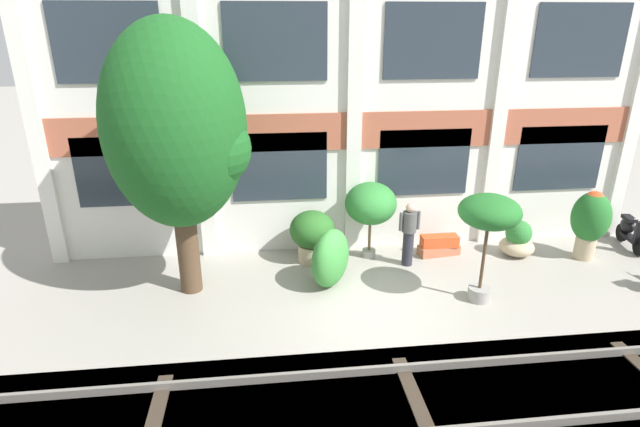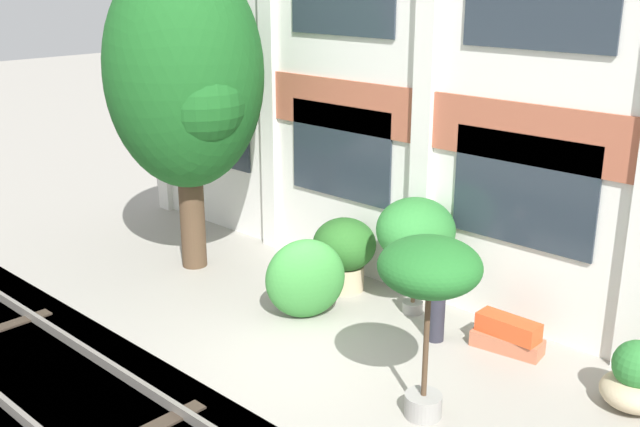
{
  "view_description": "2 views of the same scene",
  "coord_description": "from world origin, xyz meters",
  "views": [
    {
      "loc": [
        -2.18,
        -8.96,
        5.62
      ],
      "look_at": [
        -0.98,
        1.55,
        1.5
      ],
      "focal_mm": 28.0,
      "sensor_mm": 36.0,
      "label": 1
    },
    {
      "loc": [
        6.96,
        -6.95,
        5.35
      ],
      "look_at": [
        -1.11,
        1.6,
        1.54
      ],
      "focal_mm": 42.0,
      "sensor_mm": 36.0,
      "label": 2
    }
  ],
  "objects": [
    {
      "name": "scooter_second_parked",
      "position": [
        7.3,
        2.05,
        0.44
      ],
      "size": [
        0.55,
        1.37,
        0.98
      ],
      "rotation": [
        0.0,
        0.0,
        4.53
      ],
      "color": "black",
      "rests_on": "ground"
    },
    {
      "name": "apartment_facade",
      "position": [
        -0.0,
        3.13,
        3.79
      ],
      "size": [
        14.94,
        0.64,
        7.6
      ],
      "color": "silver",
      "rests_on": "ground"
    },
    {
      "name": "broadleaf_tree",
      "position": [
        -3.91,
        1.07,
        3.55
      ],
      "size": [
        2.96,
        2.82,
        5.73
      ],
      "color": "#4C3826",
      "rests_on": "ground"
    },
    {
      "name": "potted_plant_wide_bowl",
      "position": [
        4.12,
        1.93,
        0.39
      ],
      "size": [
        0.86,
        0.86,
        0.93
      ],
      "color": "tan",
      "rests_on": "ground"
    },
    {
      "name": "rail_tracks",
      "position": [
        0.0,
        -2.92,
        -0.13
      ],
      "size": [
        22.58,
        2.8,
        0.43
      ],
      "color": "#423F3A",
      "rests_on": "ground"
    },
    {
      "name": "potted_plant_square_trough",
      "position": [
        2.16,
        2.17,
        0.25
      ],
      "size": [
        1.08,
        0.53,
        0.52
      ],
      "color": "#B76647",
      "rests_on": "ground"
    },
    {
      "name": "ground_plane",
      "position": [
        0.0,
        0.0,
        0.0
      ],
      "size": [
        80.0,
        80.0,
        0.0
      ],
      "primitive_type": "plane",
      "color": "#9E998E"
    },
    {
      "name": "potted_plant_glazed_jar",
      "position": [
        5.72,
        1.56,
        1.06
      ],
      "size": [
        0.91,
        0.91,
        1.77
      ],
      "color": "tan",
      "rests_on": "ground"
    },
    {
      "name": "topiary_hedge",
      "position": [
        -0.81,
        0.93,
        0.66
      ],
      "size": [
        1.29,
        1.47,
        1.32
      ],
      "primitive_type": "ellipsoid",
      "rotation": [
        0.0,
        0.0,
        4.14
      ],
      "color": "#388438",
      "rests_on": "ground"
    },
    {
      "name": "resident_near_plants",
      "position": [
        1.19,
        1.71,
        0.86
      ],
      "size": [
        0.53,
        0.34,
        1.6
      ],
      "rotation": [
        0.0,
        0.0,
        -1.46
      ],
      "color": "#282833",
      "rests_on": "ground"
    },
    {
      "name": "potted_plant_ribbed_drum",
      "position": [
        -1.09,
        2.19,
        0.74
      ],
      "size": [
        1.11,
        1.11,
        1.3
      ],
      "color": "tan",
      "rests_on": "ground"
    },
    {
      "name": "potted_plant_tall_urn",
      "position": [
        2.27,
        -0.09,
        1.91
      ],
      "size": [
        1.25,
        1.25,
        2.37
      ],
      "color": "gray",
      "rests_on": "ground"
    },
    {
      "name": "potted_plant_terracotta_small",
      "position": [
        0.36,
        2.26,
        1.41
      ],
      "size": [
        1.27,
        1.27,
        1.95
      ],
      "color": "gray",
      "rests_on": "ground"
    }
  ]
}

